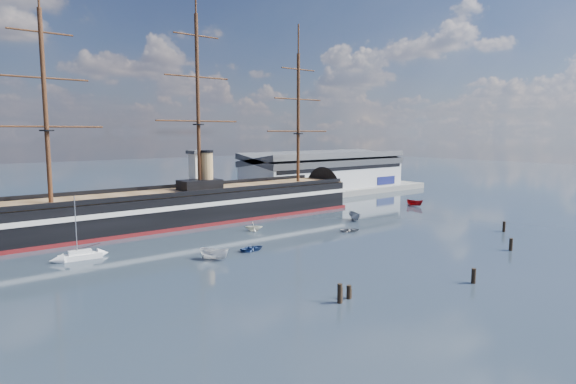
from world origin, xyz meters
TOP-DOWN VIEW (x-y plane):
  - ground at (0.00, 40.00)m, footprint 600.00×600.00m
  - quay at (10.00, 76.00)m, footprint 180.00×18.00m
  - warehouse at (58.00, 80.00)m, footprint 63.00×21.00m
  - quay_tower at (3.00, 73.00)m, footprint 5.00×5.00m
  - warship at (-7.64, 60.00)m, footprint 112.95×17.02m
  - sailboat at (-38.21, 40.69)m, footprint 7.17×2.93m
  - motorboat_a at (-20.46, 25.59)m, footprint 6.77×5.28m
  - motorboat_b at (-11.60, 26.70)m, footprint 1.28×2.96m
  - motorboat_c at (26.23, 35.89)m, footprint 6.84×4.85m
  - motorboat_d at (-0.99, 41.22)m, footprint 5.74×6.54m
  - motorboat_e at (14.99, 26.96)m, footprint 2.18×2.87m
  - motorboat_f at (57.33, 40.58)m, footprint 6.31×3.30m
  - piling_near_left at (-18.90, -3.07)m, footprint 0.64×0.64m
  - piling_near_mid at (2.01, -9.72)m, footprint 0.64×0.64m
  - piling_near_right at (25.65, -3.76)m, footprint 0.64×0.64m
  - piling_far_right at (41.29, 5.36)m, footprint 0.64×0.64m
  - piling_extra at (-16.78, -2.69)m, footprint 0.64×0.64m

SIDE VIEW (x-z plane):
  - ground at x=0.00m, z-range 0.00..0.00m
  - quay at x=10.00m, z-range -1.00..1.00m
  - motorboat_a at x=-20.46m, z-range -1.29..1.29m
  - motorboat_b at x=-11.60m, z-range -0.68..0.68m
  - motorboat_c at x=26.23m, z-range -1.29..1.29m
  - motorboat_d at x=-0.99m, z-range -1.13..1.13m
  - motorboat_e at x=14.99m, z-range -0.62..0.62m
  - motorboat_f at x=57.33m, z-range -1.20..1.20m
  - piling_near_left at x=-18.90m, z-range -1.64..1.64m
  - piling_near_mid at x=2.01m, z-range -1.47..1.47m
  - piling_near_right at x=25.65m, z-range -1.51..1.51m
  - piling_far_right at x=41.29m, z-range -1.52..1.52m
  - piling_extra at x=-16.78m, z-range -1.27..1.27m
  - sailboat at x=-38.21m, z-range -4.86..6.28m
  - warship at x=-7.64m, z-range -22.93..31.01m
  - warehouse at x=58.00m, z-range 2.18..13.78m
  - quay_tower at x=3.00m, z-range 2.25..17.25m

